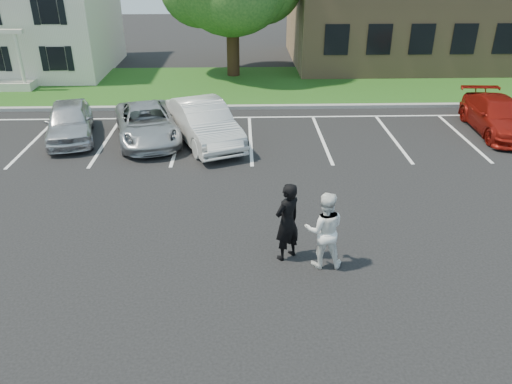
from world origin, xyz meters
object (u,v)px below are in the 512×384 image
house (15,2)px  car_red_compact (498,116)px  car_silver_minivan (147,123)px  man_black_suit (287,222)px  car_silver_west (69,121)px  car_white_sedan (204,123)px  man_white_shirt (324,230)px

house → car_red_compact: (22.92, -11.45, -3.15)m
house → car_silver_minivan: bearing=-52.7°
man_black_suit → car_silver_west: 11.43m
man_black_suit → car_red_compact: 12.62m
man_black_suit → car_white_sedan: size_ratio=0.41×
car_silver_minivan → man_white_shirt: bearing=-72.0°
car_silver_minivan → car_white_sedan: (2.22, -0.39, 0.13)m
car_silver_minivan → car_red_compact: 13.92m
car_silver_west → house: bearing=102.8°
car_white_sedan → car_red_compact: size_ratio=1.03×
man_black_suit → man_white_shirt: size_ratio=1.05×
man_white_shirt → car_white_sedan: 8.81m
man_black_suit → car_red_compact: man_black_suit is taller
car_silver_minivan → car_red_compact: (13.91, 0.39, 0.02)m
car_silver_west → car_silver_minivan: size_ratio=0.88×
man_white_shirt → car_silver_minivan: 10.19m
car_silver_west → car_white_sedan: bearing=-21.1°
house → car_silver_west: 13.45m
man_black_suit → car_silver_minivan: (-4.70, 8.22, -0.34)m
car_white_sedan → car_red_compact: bearing=-18.5°
man_black_suit → car_red_compact: size_ratio=0.43×
man_white_shirt → car_red_compact: bearing=-130.0°
car_red_compact → house: bearing=156.5°
man_black_suit → car_white_sedan: bearing=-111.1°
house → man_white_shirt: house is taller
man_white_shirt → car_red_compact: size_ratio=0.41×
house → car_red_compact: house is taller
car_silver_minivan → car_white_sedan: 2.26m
man_black_suit → car_white_sedan: man_black_suit is taller
house → man_white_shirt: bearing=-54.5°
man_white_shirt → car_silver_minivan: size_ratio=0.40×
man_black_suit → car_white_sedan: (-2.47, 7.83, -0.21)m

